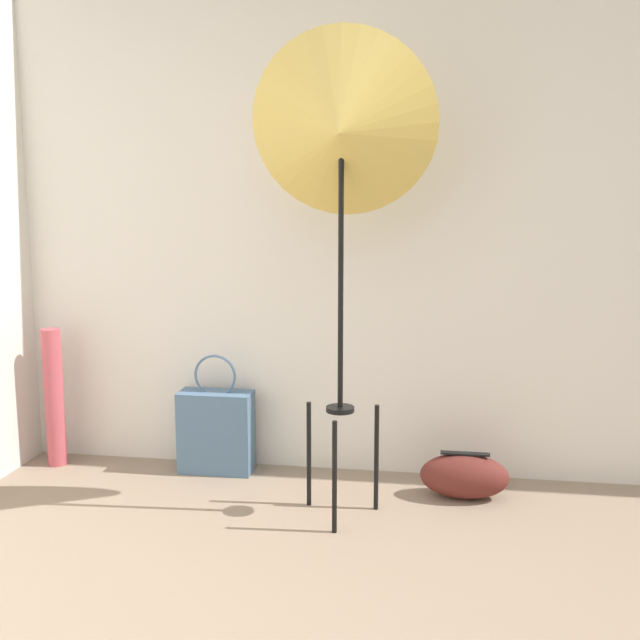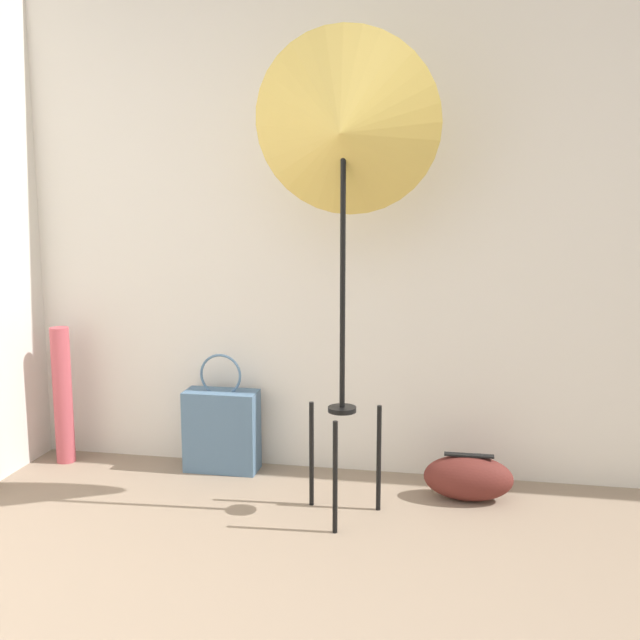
# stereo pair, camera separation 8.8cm
# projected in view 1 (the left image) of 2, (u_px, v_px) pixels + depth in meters

# --- Properties ---
(wall_back) EXTENTS (8.00, 0.05, 2.60)m
(wall_back) POSITION_uv_depth(u_px,v_px,m) (332.00, 201.00, 3.50)
(wall_back) COLOR silver
(wall_back) RESTS_ON ground_plane
(photo_umbrella) EXTENTS (0.75, 0.39, 1.97)m
(photo_umbrella) POSITION_uv_depth(u_px,v_px,m) (341.00, 132.00, 2.89)
(photo_umbrella) COLOR black
(photo_umbrella) RESTS_ON ground_plane
(tote_bag) EXTENTS (0.35, 0.16, 0.58)m
(tote_bag) POSITION_uv_depth(u_px,v_px,m) (216.00, 430.00, 3.62)
(tote_bag) COLOR slate
(tote_bag) RESTS_ON ground_plane
(duffel_bag) EXTENTS (0.39, 0.20, 0.21)m
(duffel_bag) POSITION_uv_depth(u_px,v_px,m) (464.00, 476.00, 3.31)
(duffel_bag) COLOR #5B231E
(duffel_bag) RESTS_ON ground_plane
(paper_roll) EXTENTS (0.09, 0.09, 0.69)m
(paper_roll) POSITION_uv_depth(u_px,v_px,m) (54.00, 398.00, 3.69)
(paper_roll) COLOR #BC4C56
(paper_roll) RESTS_ON ground_plane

